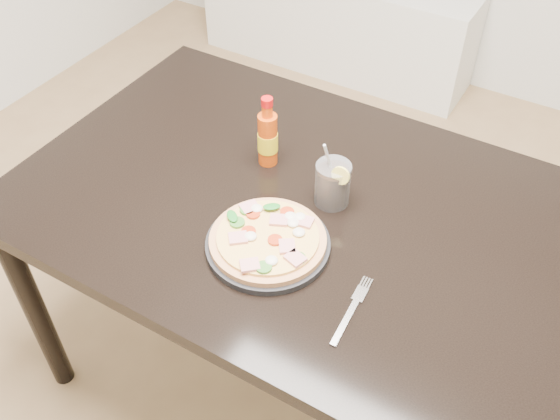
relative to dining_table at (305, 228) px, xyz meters
The scene contains 7 objects.
dining_table is the anchor object (origin of this frame).
plate 0.19m from the dining_table, 91.76° to the right, with size 0.28×0.28×0.02m, color black.
pizza 0.20m from the dining_table, 91.70° to the right, with size 0.26×0.26×0.03m.
hot_sauce_bottle 0.24m from the dining_table, 150.81° to the left, with size 0.05×0.05×0.19m.
cola_cup 0.15m from the dining_table, 40.66° to the left, with size 0.09×0.08×0.17m.
fork 0.33m from the dining_table, 43.96° to the right, with size 0.03×0.19×0.00m.
media_console 1.94m from the dining_table, 113.78° to the left, with size 1.40×0.34×0.50m, color white.
Camera 1 is at (0.46, -0.62, 1.77)m, focal length 40.00 mm.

